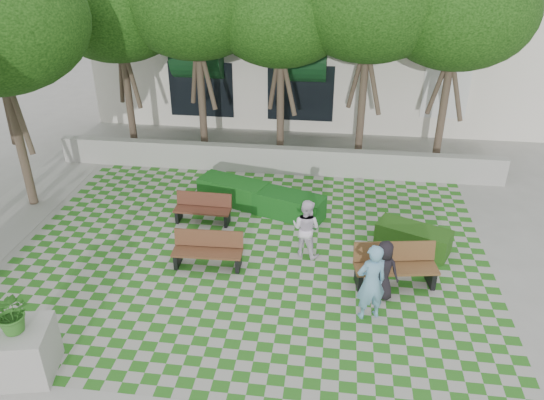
# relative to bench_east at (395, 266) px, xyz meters

# --- Properties ---
(ground) EXTENTS (90.00, 90.00, 0.00)m
(ground) POSITION_rel_bench_east_xyz_m (-3.55, -0.33, -0.48)
(ground) COLOR gray
(ground) RESTS_ON ground
(lawn) EXTENTS (12.00, 12.00, 0.00)m
(lawn) POSITION_rel_bench_east_xyz_m (-3.55, 0.67, -0.48)
(lawn) COLOR #2B721E
(lawn) RESTS_ON ground
(retaining_wall) EXTENTS (15.00, 0.36, 0.90)m
(retaining_wall) POSITION_rel_bench_east_xyz_m (-3.55, 5.87, -0.03)
(retaining_wall) COLOR #9E9B93
(retaining_wall) RESTS_ON ground
(bench_east) EXTENTS (1.99, 0.95, 1.01)m
(bench_east) POSITION_rel_bench_east_xyz_m (0.00, 0.00, 0.00)
(bench_east) COLOR brown
(bench_east) RESTS_ON ground
(bench_mid) EXTENTS (1.73, 0.63, 0.90)m
(bench_mid) POSITION_rel_bench_east_xyz_m (-4.50, 0.14, -0.05)
(bench_mid) COLOR #55311D
(bench_mid) RESTS_ON ground
(bench_west) EXTENTS (1.60, 0.57, 0.84)m
(bench_west) POSITION_rel_bench_east_xyz_m (-5.15, 2.26, -0.08)
(bench_west) COLOR #51291B
(bench_west) RESTS_ON ground
(hedge_east) EXTENTS (2.00, 1.43, 0.65)m
(hedge_east) POSITION_rel_bench_east_xyz_m (0.59, 1.56, -0.16)
(hedge_east) COLOR #1D4612
(hedge_east) RESTS_ON ground
(hedge_midright) EXTENTS (2.17, 1.41, 0.71)m
(hedge_midright) POSITION_rel_bench_east_xyz_m (-2.77, 2.88, -0.13)
(hedge_midright) COLOR #134817
(hedge_midright) RESTS_ON ground
(hedge_midleft) EXTENTS (2.22, 1.47, 0.72)m
(hedge_midleft) POSITION_rel_bench_east_xyz_m (-4.54, 3.53, -0.12)
(hedge_midleft) COLOR #144E18
(hedge_midleft) RESTS_ON ground
(planter_front) EXTENTS (1.24, 1.24, 1.86)m
(planter_front) POSITION_rel_bench_east_xyz_m (-7.06, -3.76, 0.27)
(planter_front) COLOR #9E9B93
(planter_front) RESTS_ON ground
(person_blue) EXTENTS (0.78, 0.65, 1.82)m
(person_blue) POSITION_rel_bench_east_xyz_m (-0.63, -1.29, 0.42)
(person_blue) COLOR #6BA4C4
(person_blue) RESTS_ON ground
(person_dark) EXTENTS (0.83, 0.72, 1.44)m
(person_dark) POSITION_rel_bench_east_xyz_m (-0.33, -0.54, 0.24)
(person_dark) COLOR black
(person_dark) RESTS_ON ground
(person_white) EXTENTS (0.92, 0.83, 1.55)m
(person_white) POSITION_rel_bench_east_xyz_m (-2.16, 0.96, 0.29)
(person_white) COLOR white
(person_white) RESTS_ON ground
(tree_row) EXTENTS (17.70, 13.40, 7.41)m
(tree_row) POSITION_rel_bench_east_xyz_m (-5.41, 5.63, 4.69)
(tree_row) COLOR #47382B
(tree_row) RESTS_ON ground
(building) EXTENTS (18.00, 8.92, 5.15)m
(building) POSITION_rel_bench_east_xyz_m (-2.61, 13.75, 2.03)
(building) COLOR silver
(building) RESTS_ON ground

